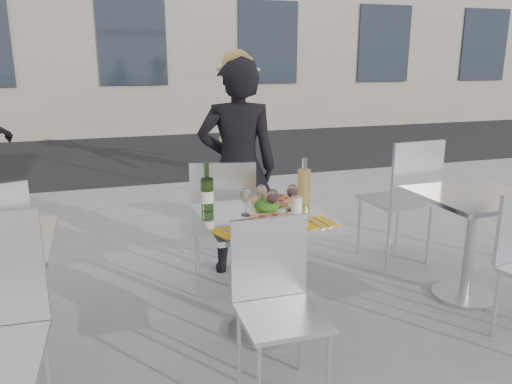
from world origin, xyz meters
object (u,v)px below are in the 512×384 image
object	(u,v)px
pedestrian_b	(239,116)
side_chair_rfar	(405,192)
wine_bottle	(207,193)
wineglass_red_b	(292,192)
chair_far	(223,215)
salad_plate	(267,207)
napkin_left	(232,231)
carafe	(304,186)
pizza_near	(274,222)
side_table_right	(472,224)
wineglass_red_a	(273,197)
napkin_right	(316,222)
main_table	(264,249)
pizza_far	(273,201)
woman_diner	(238,169)
wineglass_white_a	(246,197)
sugar_shaker	(297,203)
chair_near	(276,293)
wineglass_white_b	(261,192)

from	to	relation	value
pedestrian_b	side_chair_rfar	bearing A→B (deg)	43.02
wine_bottle	wineglass_red_b	size ratio (longest dim) A/B	1.87
chair_far	salad_plate	world-z (taller)	chair_far
napkin_left	wine_bottle	bearing A→B (deg)	76.93
carafe	pizza_near	bearing A→B (deg)	-135.48
side_table_right	wineglass_red_a	bearing A→B (deg)	-179.09
chair_far	napkin_left	bearing A→B (deg)	90.24
pedestrian_b	carafe	distance (m)	4.10
napkin_right	main_table	bearing A→B (deg)	128.27
pizza_far	salad_plate	distance (m)	0.21
woman_diner	carafe	world-z (taller)	woman_diner
wineglass_white_a	sugar_shaker	bearing A→B (deg)	-7.23
pedestrian_b	pizza_far	distance (m)	4.06
chair_near	wineglass_red_a	xyz separation A→B (m)	(0.16, 0.50, 0.34)
side_chair_rfar	wine_bottle	world-z (taller)	wine_bottle
sugar_shaker	napkin_left	bearing A→B (deg)	-153.70
chair_far	woman_diner	bearing A→B (deg)	-111.15
main_table	wine_bottle	size ratio (longest dim) A/B	2.54
salad_plate	wineglass_white_a	size ratio (longest dim) A/B	1.40
side_table_right	wineglass_red_a	xyz separation A→B (m)	(-1.45, -0.02, 0.32)
wineglass_white_b	carafe	bearing A→B (deg)	7.56
chair_near	side_chair_rfar	size ratio (longest dim) A/B	0.85
woman_diner	napkin_left	xyz separation A→B (m)	(-0.37, -1.18, -0.07)
side_table_right	sugar_shaker	world-z (taller)	sugar_shaker
wineglass_white_a	wineglass_red_b	distance (m)	0.29
chair_far	wineglass_white_b	size ratio (longest dim) A/B	6.14
side_table_right	wineglass_red_a	size ratio (longest dim) A/B	4.76
main_table	pizza_near	size ratio (longest dim) A/B	2.43
pizza_far	napkin_right	size ratio (longest dim) A/B	1.61
pizza_far	wineglass_white_b	distance (m)	0.19
side_chair_rfar	pedestrian_b	distance (m)	3.54
pizza_near	chair_far	bearing A→B (deg)	96.91
pizza_far	sugar_shaker	xyz separation A→B (m)	(0.07, -0.22, 0.04)
wineglass_red_a	carafe	bearing A→B (deg)	31.27
chair_near	napkin_right	distance (m)	0.51
side_table_right	napkin_left	world-z (taller)	napkin_left
chair_near	wineglass_white_b	world-z (taller)	wineglass_white_b
pedestrian_b	wineglass_red_b	world-z (taller)	pedestrian_b
chair_near	pizza_far	bearing A→B (deg)	72.16
pizza_far	napkin_right	distance (m)	0.45
side_chair_rfar	napkin_right	bearing A→B (deg)	32.22
salad_plate	wineglass_white_b	world-z (taller)	wineglass_white_b
napkin_right	wine_bottle	bearing A→B (deg)	135.28
pizza_far	salad_plate	size ratio (longest dim) A/B	1.47
chair_near	sugar_shaker	xyz separation A→B (m)	(0.32, 0.52, 0.29)
main_table	chair_far	world-z (taller)	chair_far
wineglass_white_a	napkin_right	world-z (taller)	wineglass_white_a
chair_near	napkin_left	world-z (taller)	chair_near
wineglass_red_a	napkin_right	size ratio (longest dim) A/B	0.78
woman_diner	pedestrian_b	bearing A→B (deg)	-94.90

